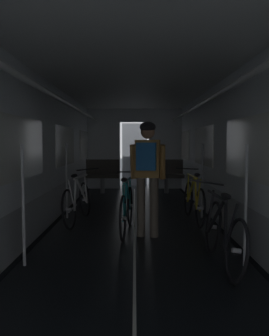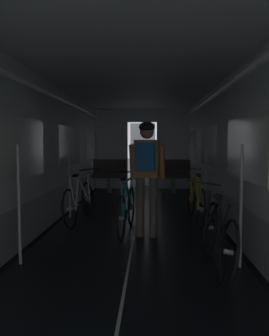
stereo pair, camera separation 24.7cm
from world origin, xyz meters
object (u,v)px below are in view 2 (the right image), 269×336
bench_seat_far_right (173,173)px  bicycle_black (218,234)px  bicycle_white (80,201)px  bicycle_yellow (196,201)px  bench_seat_far_left (110,173)px  person_cyclist_aisle (147,166)px  bicycle_teal_in_aisle (127,208)px

bench_seat_far_right → bicycle_black: (0.12, -5.97, -0.19)m
bicycle_white → bicycle_yellow: bearing=3.1°
bicycle_white → bicycle_yellow: bicycle_white is taller
bench_seat_far_left → person_cyclist_aisle: size_ratio=0.57×
bench_seat_far_left → bench_seat_far_right: size_ratio=1.00×
bench_seat_far_right → bicycle_yellow: bearing=-87.4°
bicycle_black → bicycle_teal_in_aisle: size_ratio=1.00×
bench_seat_far_left → bicycle_yellow: bench_seat_far_left is taller
person_cyclist_aisle → bicycle_teal_in_aisle: person_cyclist_aisle is taller
bench_seat_far_right → person_cyclist_aisle: (-0.70, -4.72, 0.50)m
bench_seat_far_left → bicycle_black: 6.28m
bicycle_yellow → bicycle_teal_in_aisle: 1.43m
person_cyclist_aisle → bicycle_teal_in_aisle: size_ratio=1.03×
bicycle_black → person_cyclist_aisle: (-0.82, 1.26, 0.69)m
bicycle_yellow → bicycle_teal_in_aisle: size_ratio=1.00×
person_cyclist_aisle → bicycle_teal_in_aisle: (-0.32, 0.27, -0.69)m
bicycle_white → person_cyclist_aisle: person_cyclist_aisle is taller
bench_seat_far_left → bicycle_yellow: 4.16m
bicycle_yellow → bicycle_black: size_ratio=1.00×
bench_seat_far_left → person_cyclist_aisle: bearing=-76.9°
bench_seat_far_right → bicycle_white: (-1.90, -3.78, -0.19)m
bench_seat_far_right → bicycle_white: size_ratio=0.58×
bench_seat_far_right → bicycle_teal_in_aisle: bearing=-102.9°
bicycle_black → bicycle_teal_in_aisle: (-1.14, 1.52, 0.00)m
bench_seat_far_right → bicycle_yellow: bench_seat_far_right is taller
bicycle_yellow → person_cyclist_aisle: (-0.87, -1.05, 0.69)m
bicycle_black → person_cyclist_aisle: person_cyclist_aisle is taller
bench_seat_far_left → bicycle_yellow: (1.97, -3.66, -0.18)m
bicycle_white → bicycle_black: bearing=-47.4°
bench_seat_far_left → bicycle_white: bearing=-91.6°
bicycle_teal_in_aisle → bench_seat_far_left: bearing=99.9°
bicycle_white → bicycle_black: 2.98m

